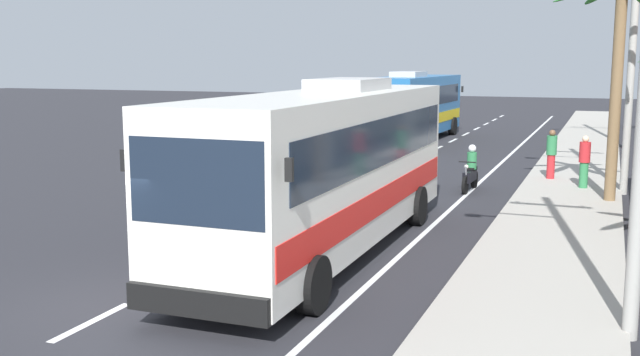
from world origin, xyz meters
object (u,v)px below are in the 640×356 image
(pedestrian_near_kerb, at_px, (584,160))
(utility_pole_far, at_px, (631,36))
(pedestrian_midwalk, at_px, (551,153))
(utility_pole_mid, at_px, (631,32))
(motorcycle_beside_bus, at_px, (471,172))
(coach_bus_foreground, at_px, (328,164))
(coach_bus_far_lane, at_px, (415,105))
(palm_nearest, at_px, (619,45))

(pedestrian_near_kerb, relative_size, utility_pole_far, 0.17)
(pedestrian_midwalk, xyz_separation_m, utility_pole_mid, (2.34, -1.61, 4.15))
(motorcycle_beside_bus, xyz_separation_m, utility_pole_far, (4.94, 14.91, 4.87))
(utility_pole_mid, bearing_deg, pedestrian_midwalk, 145.43)
(pedestrian_midwalk, relative_size, utility_pole_mid, 0.18)
(coach_bus_foreground, bearing_deg, pedestrian_midwalk, 71.63)
(utility_pole_far, bearing_deg, coach_bus_far_lane, -179.54)
(coach_bus_foreground, height_order, utility_pole_mid, utility_pole_mid)
(pedestrian_midwalk, height_order, utility_pole_mid, utility_pole_mid)
(pedestrian_near_kerb, bearing_deg, coach_bus_far_lane, -152.21)
(palm_nearest, bearing_deg, coach_bus_foreground, -125.86)
(utility_pole_mid, bearing_deg, pedestrian_near_kerb, -179.27)
(coach_bus_foreground, height_order, pedestrian_near_kerb, coach_bus_foreground)
(coach_bus_foreground, distance_m, coach_bus_far_lane, 24.37)
(coach_bus_foreground, height_order, palm_nearest, palm_nearest)
(utility_pole_mid, relative_size, palm_nearest, 1.42)
(pedestrian_near_kerb, bearing_deg, coach_bus_foreground, -32.67)
(coach_bus_foreground, relative_size, palm_nearest, 1.70)
(motorcycle_beside_bus, bearing_deg, coach_bus_foreground, -99.97)
(pedestrian_near_kerb, height_order, palm_nearest, palm_nearest)
(coach_bus_foreground, distance_m, pedestrian_midwalk, 12.68)
(coach_bus_far_lane, bearing_deg, coach_bus_foreground, -80.40)
(utility_pole_mid, bearing_deg, coach_bus_foreground, -121.31)
(coach_bus_foreground, distance_m, palm_nearest, 10.59)
(palm_nearest, bearing_deg, pedestrian_near_kerb, 111.77)
(palm_nearest, bearing_deg, utility_pole_far, 87.95)
(coach_bus_foreground, bearing_deg, motorcycle_beside_bus, 80.03)
(utility_pole_far, height_order, palm_nearest, utility_pole_far)
(motorcycle_beside_bus, distance_m, pedestrian_midwalk, 3.69)
(pedestrian_midwalk, xyz_separation_m, utility_pole_far, (2.57, 12.11, 4.45))
(coach_bus_far_lane, bearing_deg, pedestrian_midwalk, -56.20)
(motorcycle_beside_bus, xyz_separation_m, palm_nearest, (4.37, -0.92, 4.15))
(pedestrian_near_kerb, height_order, utility_pole_far, utility_pole_far)
(coach_bus_far_lane, xyz_separation_m, utility_pole_mid, (10.39, -13.64, 3.26))
(pedestrian_midwalk, relative_size, utility_pole_far, 0.17)
(motorcycle_beside_bus, relative_size, pedestrian_near_kerb, 1.13)
(pedestrian_midwalk, xyz_separation_m, palm_nearest, (2.01, -3.71, 3.73))
(palm_nearest, bearing_deg, pedestrian_midwalk, 118.37)
(palm_nearest, bearing_deg, coach_bus_far_lane, 122.57)
(coach_bus_foreground, xyz_separation_m, motorcycle_beside_bus, (1.62, 9.21, -1.40))
(utility_pole_far, xyz_separation_m, palm_nearest, (-0.57, -15.83, -0.72))
(coach_bus_far_lane, height_order, utility_pole_far, utility_pole_far)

